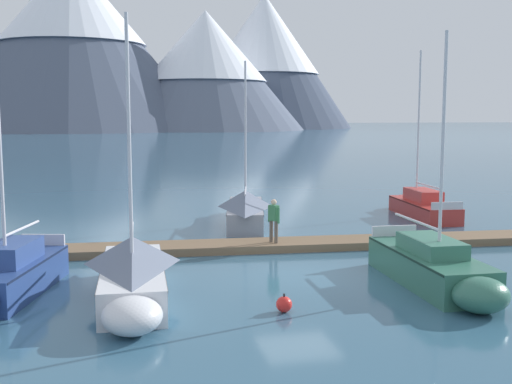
{
  "coord_description": "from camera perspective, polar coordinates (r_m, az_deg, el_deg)",
  "views": [
    {
      "loc": [
        -6.02,
        -19.27,
        5.21
      ],
      "look_at": [
        0.0,
        6.0,
        2.0
      ],
      "focal_mm": 44.15,
      "sensor_mm": 36.0,
      "label": 1
    }
  ],
  "objects": [
    {
      "name": "sailboat_second_berth",
      "position": [
        18.18,
        -11.12,
        -7.1
      ],
      "size": [
        2.17,
        6.82,
        7.87
      ],
      "color": "silver",
      "rests_on": "ground"
    },
    {
      "name": "ground_plane",
      "position": [
        20.84,
        3.86,
        -7.45
      ],
      "size": [
        700.0,
        700.0,
        0.0
      ],
      "primitive_type": "plane",
      "color": "#335B75"
    },
    {
      "name": "sailboat_mid_dock_starboard",
      "position": [
        19.87,
        15.93,
        -6.6
      ],
      "size": [
        2.06,
        6.52,
        7.6
      ],
      "color": "#336B56",
      "rests_on": "ground"
    },
    {
      "name": "mountain_shoulder_ridge",
      "position": [
        216.38,
        -4.58,
        11.32
      ],
      "size": [
        66.55,
        66.55,
        39.8
      ],
      "color": "slate",
      "rests_on": "ground"
    },
    {
      "name": "sailboat_far_berth",
      "position": [
        33.37,
        14.7,
        -1.19
      ],
      "size": [
        2.25,
        6.52,
        8.45
      ],
      "color": "#B2332D",
      "rests_on": "ground"
    },
    {
      "name": "mountain_central_massif",
      "position": [
        221.62,
        -16.26,
        13.18
      ],
      "size": [
        90.75,
        90.75,
        56.43
      ],
      "color": "#4C566B",
      "rests_on": "ground"
    },
    {
      "name": "mountain_east_summit",
      "position": [
        245.52,
        0.77,
        12.16
      ],
      "size": [
        66.51,
        66.51,
        50.32
      ],
      "color": "#424C60",
      "rests_on": "ground"
    },
    {
      "name": "person_on_dock",
      "position": [
        24.15,
        1.62,
        -2.37
      ],
      "size": [
        0.39,
        0.52,
        1.69
      ],
      "color": "brown",
      "rests_on": "dock"
    },
    {
      "name": "dock",
      "position": [
        24.56,
        1.08,
        -4.86
      ],
      "size": [
        21.82,
        3.5,
        0.3
      ],
      "color": "brown",
      "rests_on": "ground"
    },
    {
      "name": "sailboat_nearest_berth",
      "position": [
        19.22,
        -21.72,
        -7.29
      ],
      "size": [
        3.04,
        6.37,
        7.6
      ],
      "color": "navy",
      "rests_on": "ground"
    },
    {
      "name": "mooring_buoy_inner_mooring",
      "position": [
        16.92,
        2.56,
        -10.13
      ],
      "size": [
        0.43,
        0.43,
        0.51
      ],
      "color": "red",
      "rests_on": "ground"
    },
    {
      "name": "sailboat_mid_dock_port",
      "position": [
        30.01,
        -0.96,
        -1.39
      ],
      "size": [
        3.14,
        7.43,
        7.73
      ],
      "color": "#93939E",
      "rests_on": "ground"
    }
  ]
}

